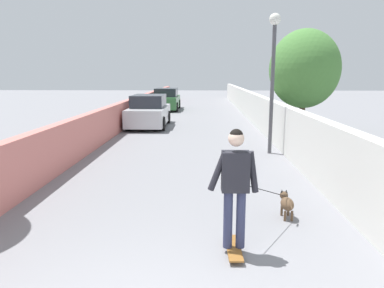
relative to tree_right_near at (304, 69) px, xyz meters
The scene contains 10 objects.
ground_plane 5.67m from the tree_right_near, 78.39° to the left, with size 80.00×80.00×0.00m, color gray.
wall_left 8.44m from the tree_right_near, 97.02° to the left, with size 48.00×0.30×1.25m, color #CC726B.
fence_right 2.74m from the tree_right_near, 121.72° to the left, with size 48.00×0.30×1.51m, color silver.
tree_right_near is the anchor object (origin of this frame).
lamp_post 4.89m from the tree_right_near, 153.67° to the left, with size 0.36×0.36×4.33m.
skateboard 11.99m from the tree_right_near, 160.63° to the left, with size 0.80×0.22×0.08m.
person_skateboarder 11.80m from the tree_right_near, 160.63° to the left, with size 0.23×0.71×1.72m.
dog 10.42m from the tree_right_near, 163.73° to the left, with size 1.61×1.17×1.06m.
car_near 7.40m from the tree_right_near, 78.05° to the left, with size 4.06×1.80×1.54m.
car_far 12.23m from the tree_right_near, 35.26° to the left, with size 4.22×1.80×1.54m.
Camera 1 is at (-2.79, -0.54, 2.52)m, focal length 33.46 mm.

